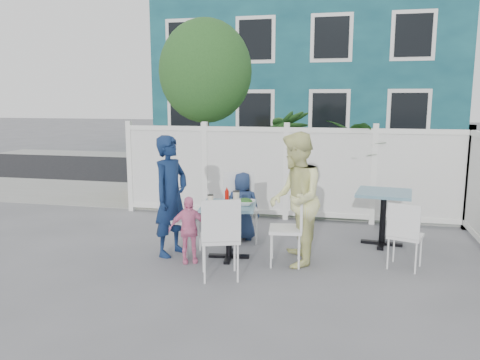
% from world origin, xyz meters
% --- Properties ---
extents(ground, '(80.00, 80.00, 0.00)m').
position_xyz_m(ground, '(0.00, 0.00, 0.00)').
color(ground, slate).
extents(near_sidewalk, '(24.00, 2.60, 0.01)m').
position_xyz_m(near_sidewalk, '(0.00, 3.80, 0.01)').
color(near_sidewalk, gray).
rests_on(near_sidewalk, ground).
extents(street, '(24.00, 5.00, 0.01)m').
position_xyz_m(street, '(0.00, 7.50, 0.00)').
color(street, black).
rests_on(street, ground).
extents(far_sidewalk, '(24.00, 1.60, 0.01)m').
position_xyz_m(far_sidewalk, '(0.00, 10.60, 0.01)').
color(far_sidewalk, gray).
rests_on(far_sidewalk, ground).
extents(building, '(11.00, 6.00, 6.00)m').
position_xyz_m(building, '(-0.50, 14.00, 3.00)').
color(building, '#134350').
rests_on(building, ground).
extents(fence_back, '(5.86, 0.08, 1.60)m').
position_xyz_m(fence_back, '(0.10, 2.40, 0.78)').
color(fence_back, white).
rests_on(fence_back, ground).
extents(tree, '(1.80, 1.62, 3.59)m').
position_xyz_m(tree, '(-1.60, 3.30, 2.59)').
color(tree, '#382316').
rests_on(tree, ground).
extents(utility_cabinet, '(0.64, 0.46, 1.19)m').
position_xyz_m(utility_cabinet, '(-3.01, 4.00, 0.59)').
color(utility_cabinet, gold).
rests_on(utility_cabinet, ground).
extents(potted_shrub_a, '(1.46, 1.46, 1.87)m').
position_xyz_m(potted_shrub_a, '(-0.01, 3.10, 0.93)').
color(potted_shrub_a, '#1F471C').
rests_on(potted_shrub_a, ground).
extents(potted_shrub_b, '(2.04, 2.01, 1.72)m').
position_xyz_m(potted_shrub_b, '(1.26, 3.00, 0.86)').
color(potted_shrub_b, '#1F471C').
rests_on(potted_shrub_b, ground).
extents(main_table, '(0.77, 0.77, 0.72)m').
position_xyz_m(main_table, '(-0.38, 0.24, 0.56)').
color(main_table, teal).
rests_on(main_table, ground).
extents(spare_table, '(0.83, 0.83, 0.78)m').
position_xyz_m(spare_table, '(1.63, 1.26, 0.60)').
color(spare_table, teal).
rests_on(spare_table, ground).
extents(chair_left, '(0.50, 0.51, 0.99)m').
position_xyz_m(chair_left, '(-1.13, 0.29, 0.58)').
color(chair_left, white).
rests_on(chair_left, ground).
extents(chair_right, '(0.45, 0.47, 0.93)m').
position_xyz_m(chair_right, '(0.46, 0.17, 0.54)').
color(chair_right, white).
rests_on(chair_right, ground).
extents(chair_back, '(0.58, 0.58, 1.01)m').
position_xyz_m(chair_back, '(-0.41, 1.04, 0.59)').
color(chair_back, white).
rests_on(chair_back, ground).
extents(chair_near, '(0.56, 0.55, 0.97)m').
position_xyz_m(chair_near, '(-0.29, -0.53, 0.57)').
color(chair_near, white).
rests_on(chair_near, ground).
extents(chair_spare, '(0.48, 0.47, 0.84)m').
position_xyz_m(chair_spare, '(1.81, 0.28, 0.49)').
color(chair_spare, white).
rests_on(chair_spare, ground).
extents(man, '(0.55, 0.68, 1.61)m').
position_xyz_m(man, '(-1.17, 0.21, 0.80)').
color(man, '#102349').
rests_on(man, ground).
extents(woman, '(0.74, 0.89, 1.68)m').
position_xyz_m(woman, '(0.49, 0.21, 0.84)').
color(woman, '#ECEE55').
rests_on(woman, ground).
extents(boy, '(0.53, 0.37, 1.01)m').
position_xyz_m(boy, '(-0.38, 1.09, 0.51)').
color(boy, navy).
rests_on(boy, ground).
extents(toddler, '(0.55, 0.41, 0.86)m').
position_xyz_m(toddler, '(-0.84, -0.03, 0.43)').
color(toddler, pink).
rests_on(toddler, ground).
extents(plate_main, '(0.25, 0.25, 0.02)m').
position_xyz_m(plate_main, '(-0.41, 0.06, 0.73)').
color(plate_main, white).
rests_on(plate_main, main_table).
extents(plate_side, '(0.21, 0.21, 0.01)m').
position_xyz_m(plate_side, '(-0.54, 0.31, 0.73)').
color(plate_side, white).
rests_on(plate_side, main_table).
extents(salad_bowl, '(0.25, 0.25, 0.06)m').
position_xyz_m(salad_bowl, '(-0.16, 0.24, 0.75)').
color(salad_bowl, white).
rests_on(salad_bowl, main_table).
extents(coffee_cup_a, '(0.08, 0.08, 0.11)m').
position_xyz_m(coffee_cup_a, '(-0.62, 0.21, 0.78)').
color(coffee_cup_a, beige).
rests_on(coffee_cup_a, main_table).
extents(coffee_cup_b, '(0.09, 0.09, 0.13)m').
position_xyz_m(coffee_cup_b, '(-0.33, 0.44, 0.79)').
color(coffee_cup_b, beige).
rests_on(coffee_cup_b, main_table).
extents(ketchup_bottle, '(0.05, 0.05, 0.17)m').
position_xyz_m(ketchup_bottle, '(-0.41, 0.27, 0.81)').
color(ketchup_bottle, '#B00D05').
rests_on(ketchup_bottle, main_table).
extents(salt_shaker, '(0.03, 0.03, 0.07)m').
position_xyz_m(salt_shaker, '(-0.44, 0.45, 0.76)').
color(salt_shaker, white).
rests_on(salt_shaker, main_table).
extents(pepper_shaker, '(0.03, 0.03, 0.06)m').
position_xyz_m(pepper_shaker, '(-0.43, 0.47, 0.76)').
color(pepper_shaker, black).
rests_on(pepper_shaker, main_table).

